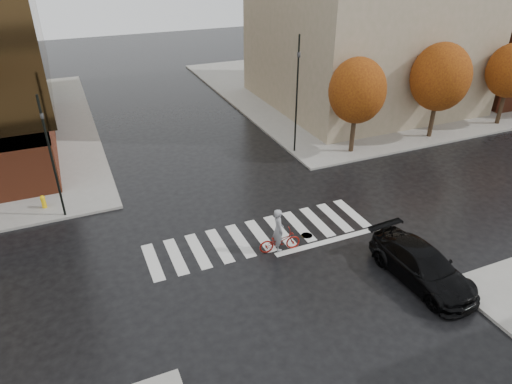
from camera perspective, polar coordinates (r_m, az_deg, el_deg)
ground at (r=22.93m, az=1.06°, el=-6.12°), size 120.00×120.00×0.00m
sidewalk_ne at (r=49.48m, az=13.69°, el=12.87°), size 30.00×30.00×0.15m
crosswalk at (r=23.30m, az=0.55°, el=-5.46°), size 12.00×3.00×0.01m
building_ne_brick at (r=52.84m, az=29.27°, el=19.09°), size 14.00×14.00×14.00m
tree_ne_a at (r=31.47m, az=12.55°, el=12.24°), size 3.80×3.80×6.50m
tree_ne_b at (r=35.86m, az=22.06°, el=13.15°), size 4.20×4.20×6.89m
tree_ne_c at (r=41.06m, az=29.25°, el=13.07°), size 3.60×3.60×6.31m
sedan at (r=21.36m, az=20.06°, el=-8.63°), size 2.48×5.48×1.56m
cyclist at (r=21.85m, az=2.92°, el=-5.62°), size 2.11×0.94×2.32m
traffic_light_nw at (r=25.17m, az=-24.33°, el=4.63°), size 0.20×0.18×6.66m
traffic_light_ne at (r=30.83m, az=5.17°, el=12.96°), size 0.22×0.24×7.89m
fire_hydrant at (r=27.75m, az=-25.06°, el=-1.03°), size 0.27×0.27×0.75m
manhole at (r=23.44m, az=6.36°, el=-5.43°), size 0.66×0.66×0.01m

